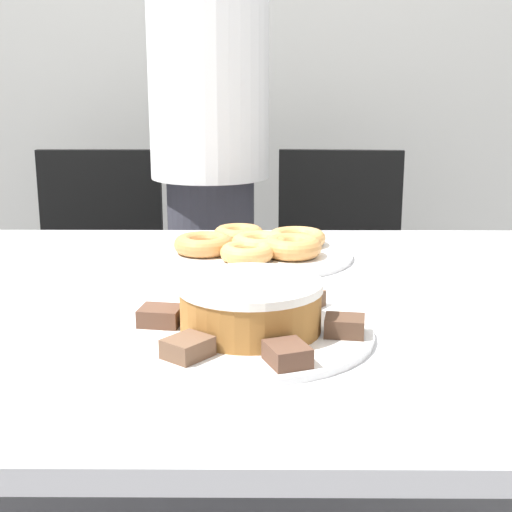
{
  "coord_description": "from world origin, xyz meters",
  "views": [
    {
      "loc": [
        0.09,
        -1.14,
        1.09
      ],
      "look_at": [
        0.09,
        0.05,
        0.79
      ],
      "focal_mm": 50.0,
      "sensor_mm": 36.0,
      "label": 1
    }
  ],
  "objects_px": {
    "office_chair_left": "(96,301)",
    "frosted_cake": "(251,305)",
    "person_standing": "(210,154)",
    "office_chair_right": "(339,302)",
    "plate_cake": "(251,333)",
    "plate_donuts": "(260,255)"
  },
  "relations": [
    {
      "from": "office_chair_left",
      "to": "plate_cake",
      "type": "height_order",
      "value": "office_chair_left"
    },
    {
      "from": "person_standing",
      "to": "plate_donuts",
      "type": "bearing_deg",
      "value": -75.6
    },
    {
      "from": "office_chair_left",
      "to": "office_chair_right",
      "type": "xyz_separation_m",
      "value": [
        0.76,
        -0.0,
        0.0
      ]
    },
    {
      "from": "office_chair_right",
      "to": "frosted_cake",
      "type": "relative_size",
      "value": 4.23
    },
    {
      "from": "office_chair_right",
      "to": "plate_donuts",
      "type": "bearing_deg",
      "value": -104.48
    },
    {
      "from": "office_chair_left",
      "to": "plate_donuts",
      "type": "relative_size",
      "value": 2.28
    },
    {
      "from": "plate_cake",
      "to": "frosted_cake",
      "type": "xyz_separation_m",
      "value": [
        0.0,
        0.0,
        0.04
      ]
    },
    {
      "from": "plate_donuts",
      "to": "office_chair_right",
      "type": "bearing_deg",
      "value": 71.1
    },
    {
      "from": "office_chair_right",
      "to": "plate_cake",
      "type": "xyz_separation_m",
      "value": [
        -0.26,
        -1.18,
        0.33
      ]
    },
    {
      "from": "person_standing",
      "to": "frosted_cake",
      "type": "height_order",
      "value": "person_standing"
    },
    {
      "from": "plate_cake",
      "to": "plate_donuts",
      "type": "relative_size",
      "value": 0.92
    },
    {
      "from": "office_chair_right",
      "to": "plate_donuts",
      "type": "relative_size",
      "value": 2.28
    },
    {
      "from": "person_standing",
      "to": "office_chair_right",
      "type": "relative_size",
      "value": 1.93
    },
    {
      "from": "person_standing",
      "to": "frosted_cake",
      "type": "relative_size",
      "value": 8.17
    },
    {
      "from": "person_standing",
      "to": "plate_cake",
      "type": "distance_m",
      "value": 1.01
    },
    {
      "from": "office_chair_left",
      "to": "frosted_cake",
      "type": "height_order",
      "value": "office_chair_left"
    },
    {
      "from": "office_chair_left",
      "to": "frosted_cake",
      "type": "distance_m",
      "value": 1.34
    },
    {
      "from": "person_standing",
      "to": "plate_donuts",
      "type": "xyz_separation_m",
      "value": [
        0.14,
        -0.53,
        -0.15
      ]
    },
    {
      "from": "office_chair_left",
      "to": "office_chair_right",
      "type": "height_order",
      "value": "same"
    },
    {
      "from": "person_standing",
      "to": "plate_cake",
      "type": "xyz_separation_m",
      "value": [
        0.12,
        -0.99,
        -0.15
      ]
    },
    {
      "from": "office_chair_right",
      "to": "frosted_cake",
      "type": "height_order",
      "value": "office_chair_right"
    },
    {
      "from": "office_chair_left",
      "to": "plate_donuts",
      "type": "bearing_deg",
      "value": -54.81
    }
  ]
}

